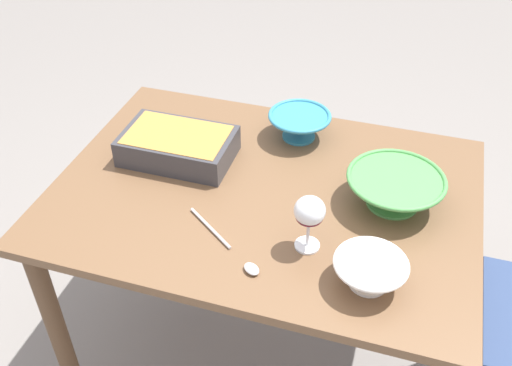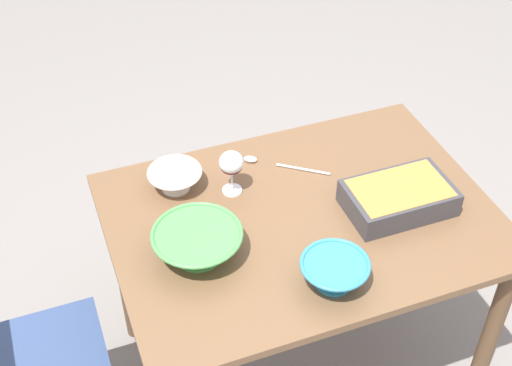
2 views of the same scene
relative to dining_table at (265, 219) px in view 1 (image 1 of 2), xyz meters
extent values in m
plane|color=gray|center=(0.00, 0.00, -0.66)|extent=(8.00, 8.00, 0.00)
cube|color=brown|center=(0.00, 0.00, 0.10)|extent=(1.15, 0.83, 0.03)
cylinder|color=brown|center=(-0.52, -0.36, -0.29)|extent=(0.05, 0.05, 0.74)
cylinder|color=brown|center=(0.52, -0.36, -0.29)|extent=(0.05, 0.05, 0.74)
cylinder|color=brown|center=(0.52, 0.36, -0.29)|extent=(0.05, 0.05, 0.74)
cylinder|color=tan|center=(-0.66, -0.22, -0.43)|extent=(0.04, 0.04, 0.45)
cylinder|color=white|center=(-0.16, 0.18, 0.11)|extent=(0.06, 0.06, 0.01)
cylinder|color=white|center=(-0.16, 0.18, 0.16)|extent=(0.01, 0.01, 0.08)
ellipsoid|color=white|center=(-0.16, 0.18, 0.23)|extent=(0.08, 0.08, 0.07)
ellipsoid|color=#4C0A19|center=(-0.16, 0.18, 0.21)|extent=(0.07, 0.07, 0.03)
cube|color=#38383D|center=(0.28, -0.07, 0.15)|extent=(0.32, 0.20, 0.08)
cube|color=#B27A38|center=(0.28, -0.07, 0.18)|extent=(0.29, 0.18, 0.02)
cylinder|color=#4C994C|center=(-0.34, -0.04, 0.12)|extent=(0.14, 0.14, 0.01)
cone|color=#4C994C|center=(-0.34, -0.04, 0.16)|extent=(0.25, 0.25, 0.08)
torus|color=#4C994C|center=(-0.34, -0.04, 0.20)|extent=(0.26, 0.26, 0.01)
cylinder|color=white|center=(-0.32, 0.26, 0.12)|extent=(0.09, 0.09, 0.01)
cone|color=white|center=(-0.32, 0.26, 0.15)|extent=(0.16, 0.16, 0.06)
torus|color=white|center=(-0.32, 0.26, 0.18)|extent=(0.17, 0.17, 0.01)
cylinder|color=teal|center=(-0.03, -0.27, 0.12)|extent=(0.10, 0.10, 0.01)
cone|color=teal|center=(-0.03, -0.27, 0.15)|extent=(0.18, 0.18, 0.07)
torus|color=teal|center=(-0.03, -0.27, 0.19)|extent=(0.19, 0.19, 0.01)
cylinder|color=silver|center=(0.09, 0.19, 0.12)|extent=(0.15, 0.11, 0.01)
ellipsoid|color=silver|center=(-0.06, 0.30, 0.12)|extent=(0.05, 0.05, 0.01)
camera|label=1|loc=(-0.34, 1.18, 1.12)|focal=40.82mm
camera|label=2|loc=(-0.67, -1.40, 1.59)|focal=49.91mm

